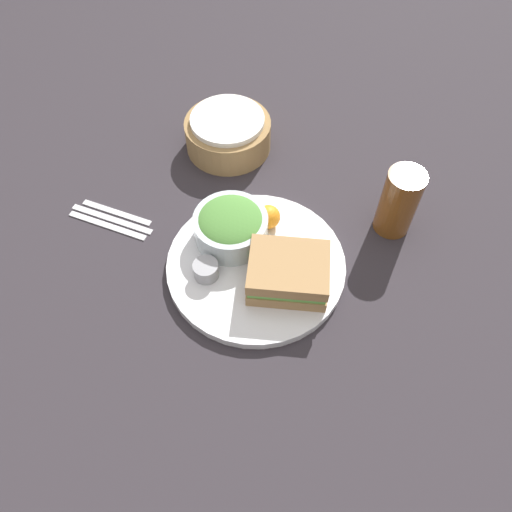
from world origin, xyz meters
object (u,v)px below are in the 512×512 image
(fork, at_px, (107,226))
(knife, at_px, (112,219))
(plate, at_px, (256,265))
(sandwich, at_px, (288,273))
(spoon, at_px, (117,212))
(bread_basket, at_px, (228,133))
(dressing_cup, at_px, (206,270))
(drink_glass, at_px, (399,202))
(salad_bowl, at_px, (231,225))

(fork, relative_size, knife, 0.95)
(plate, height_order, fork, plate)
(sandwich, distance_m, spoon, 0.37)
(plate, bearing_deg, bread_basket, 119.13)
(dressing_cup, distance_m, drink_glass, 0.37)
(plate, bearing_deg, spoon, 173.39)
(knife, bearing_deg, salad_bowl, -171.29)
(sandwich, bearing_deg, spoon, 171.21)
(plate, distance_m, spoon, 0.30)
(dressing_cup, relative_size, knife, 0.26)
(fork, bearing_deg, sandwich, 179.98)
(plate, height_order, spoon, plate)
(drink_glass, bearing_deg, plate, -140.97)
(bread_basket, bearing_deg, plate, -60.87)
(fork, height_order, spoon, same)
(salad_bowl, xyz_separation_m, drink_glass, (0.28, 0.14, 0.02))
(drink_glass, relative_size, fork, 0.82)
(bread_basket, bearing_deg, dressing_cup, -76.12)
(drink_glass, height_order, knife, drink_glass)
(plate, relative_size, drink_glass, 2.34)
(salad_bowl, bearing_deg, sandwich, -26.00)
(drink_glass, bearing_deg, knife, -163.04)
(plate, distance_m, drink_glass, 0.29)
(dressing_cup, bearing_deg, bread_basket, 103.88)
(plate, xyz_separation_m, knife, (-0.30, 0.02, -0.01))
(bread_basket, relative_size, knife, 1.04)
(bread_basket, bearing_deg, fork, -117.37)
(drink_glass, distance_m, knife, 0.55)
(plate, bearing_deg, sandwich, -18.45)
(bread_basket, xyz_separation_m, knife, (-0.15, -0.27, -0.04))
(salad_bowl, bearing_deg, spoon, -178.75)
(sandwich, xyz_separation_m, dressing_cup, (-0.14, -0.03, -0.01))
(dressing_cup, height_order, spoon, dressing_cup)
(plate, distance_m, fork, 0.30)
(sandwich, distance_m, bread_basket, 0.38)
(fork, bearing_deg, knife, -90.00)
(sandwich, bearing_deg, plate, 161.55)
(dressing_cup, bearing_deg, plate, 35.16)
(salad_bowl, relative_size, fork, 0.81)
(plate, xyz_separation_m, salad_bowl, (-0.06, 0.04, 0.04))
(drink_glass, relative_size, knife, 0.79)
(fork, relative_size, spoon, 1.11)
(dressing_cup, bearing_deg, knife, 163.06)
(sandwich, distance_m, salad_bowl, 0.14)
(drink_glass, distance_m, bread_basket, 0.39)
(salad_bowl, bearing_deg, plate, -33.04)
(plate, xyz_separation_m, dressing_cup, (-0.07, -0.05, 0.02))
(dressing_cup, height_order, fork, dressing_cup)
(sandwich, relative_size, dressing_cup, 3.47)
(salad_bowl, distance_m, bread_basket, 0.26)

